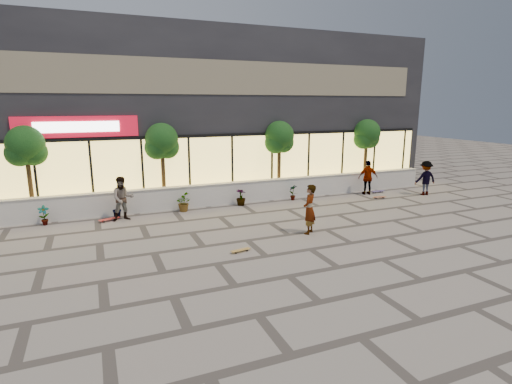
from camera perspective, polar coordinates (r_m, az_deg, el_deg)
name	(u,v)px	position (r m, az deg, el deg)	size (l,w,h in m)	color
ground	(311,249)	(13.61, 7.80, -8.12)	(80.00, 80.00, 0.00)	gray
planter_wall	(239,192)	(19.58, -2.45, -0.03)	(22.00, 0.42, 1.04)	silver
retail_building	(207,113)	(24.35, -7.05, 11.19)	(24.00, 9.17, 8.50)	black
shrub_a	(44,215)	(18.07, -28.05, -2.97)	(0.43, 0.29, 0.81)	#103513
shrub_b	(118,209)	(17.98, -19.17, -2.25)	(0.45, 0.36, 0.81)	#103513
shrub_c	(183,202)	(18.32, -10.41, -1.49)	(0.73, 0.63, 0.81)	#103513
shrub_d	(241,197)	(19.07, -2.17, -0.73)	(0.45, 0.45, 0.81)	#103513
shrub_e	(293,192)	(20.18, 5.31, -0.04)	(0.43, 0.29, 0.81)	#103513
tree_west	(26,148)	(18.92, -30.03, 5.43)	(1.60, 1.50, 3.92)	#3F2C16
tree_midwest	(162,143)	(18.99, -13.31, 6.79)	(1.60, 1.50, 3.92)	#3F2C16
tree_mideast	(279,139)	(20.80, 3.35, 7.57)	(1.60, 1.50, 3.92)	#3F2C16
tree_east	(367,136)	(23.71, 15.54, 7.74)	(1.60, 1.50, 3.92)	#3F2C16
skater_center	(309,209)	(14.95, 7.63, -2.46)	(0.68, 0.45, 1.87)	silver
skater_left	(123,199)	(17.40, -18.49, -0.91)	(0.90, 0.70, 1.85)	#8B8159
skater_right_near	(368,178)	(22.10, 15.70, 1.99)	(1.07, 0.45, 1.83)	silver
skater_right_far	(425,178)	(23.00, 23.05, 1.84)	(1.18, 0.68, 1.82)	#983C1B
skateboard_center	(241,250)	(13.25, -2.22, -8.28)	(0.71, 0.30, 0.08)	olive
skateboard_left	(109,219)	(17.68, -20.23, -3.65)	(0.87, 0.52, 0.10)	red
skateboard_right_near	(379,197)	(21.50, 17.21, -0.68)	(0.73, 0.28, 0.09)	#A15434
skateboard_right_far	(378,191)	(22.84, 17.03, 0.11)	(0.84, 0.26, 0.10)	#4F437C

